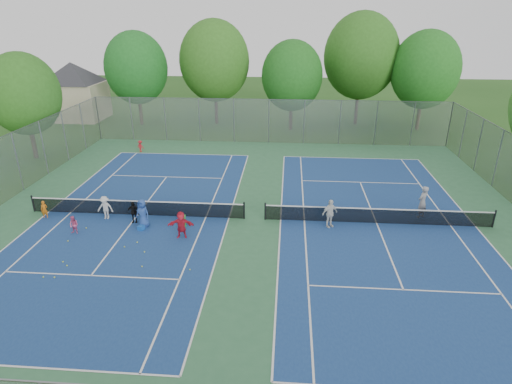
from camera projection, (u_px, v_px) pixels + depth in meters
ground at (255, 219)px, 24.94m from camera, size 120.00×120.00×0.00m
court_pad at (255, 219)px, 24.93m from camera, size 32.00×32.00×0.01m
court_left at (138, 215)px, 25.43m from camera, size 10.97×23.77×0.01m
court_right at (377, 223)px, 24.43m from camera, size 10.97×23.77×0.01m
net_left at (137, 208)px, 25.26m from camera, size 12.87×0.10×0.91m
net_right at (377, 216)px, 24.26m from camera, size 12.87×0.10×0.91m
fence_north at (269, 121)px, 38.87m from camera, size 32.00×0.10×4.00m
house at (73, 81)px, 46.94m from camera, size 11.03×11.03×7.30m
tree_nw at (136, 68)px, 43.88m from camera, size 6.40×6.40×9.58m
tree_nl at (214, 61)px, 43.97m from camera, size 7.20×7.20×10.69m
tree_nc at (292, 76)px, 42.01m from camera, size 6.00×6.00×8.85m
tree_nr at (361, 56)px, 43.63m from camera, size 7.60×7.60×11.42m
tree_ne at (425, 70)px, 41.78m from camera, size 6.60×6.60×9.77m
tree_side_w at (23, 94)px, 33.46m from camera, size 5.60×5.60×8.47m
ball_crate at (141, 228)px, 23.63m from camera, size 0.39×0.39×0.26m
ball_hopper at (183, 221)px, 24.02m from camera, size 0.38×0.38×0.62m
student_a at (44, 210)px, 24.91m from camera, size 0.43×0.33×1.05m
student_b at (74, 225)px, 23.11m from camera, size 0.57×0.48×1.03m
student_c at (105, 208)px, 24.73m from camera, size 0.91×0.53×1.41m
student_d at (134, 212)px, 24.31m from camera, size 0.79×0.41×1.29m
student_e at (143, 213)px, 23.76m from camera, size 0.93×0.74×1.66m
student_f at (181, 225)px, 22.64m from camera, size 1.42×0.55×1.50m
child_far_baseline at (141, 146)px, 36.81m from camera, size 0.75×0.61×1.02m
instructor at (422, 202)px, 24.81m from camera, size 0.84×0.83×1.95m
teen_court_b at (330, 213)px, 23.73m from camera, size 1.04×0.85×1.66m
tennis_ball_0 at (63, 262)px, 20.58m from camera, size 0.07×0.07×0.07m
tennis_ball_1 at (67, 266)px, 20.26m from camera, size 0.07×0.07×0.07m
tennis_ball_2 at (124, 247)px, 21.88m from camera, size 0.07×0.07×0.07m
tennis_ball_3 at (43, 277)px, 19.38m from camera, size 0.07×0.07×0.07m
tennis_ball_4 at (68, 241)px, 22.45m from camera, size 0.07×0.07×0.07m
tennis_ball_5 at (148, 225)px, 24.16m from camera, size 0.07×0.07×0.07m
tennis_ball_6 at (190, 270)px, 19.94m from camera, size 0.07×0.07×0.07m
tennis_ball_7 at (144, 252)px, 21.42m from camera, size 0.07×0.07×0.07m
tennis_ball_8 at (142, 267)px, 20.19m from camera, size 0.07×0.07×0.07m
tennis_ball_9 at (86, 228)px, 23.80m from camera, size 0.07×0.07×0.07m
tennis_ball_10 at (137, 243)px, 22.32m from camera, size 0.07×0.07×0.07m
tennis_ball_11 at (55, 278)px, 19.36m from camera, size 0.07×0.07×0.07m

